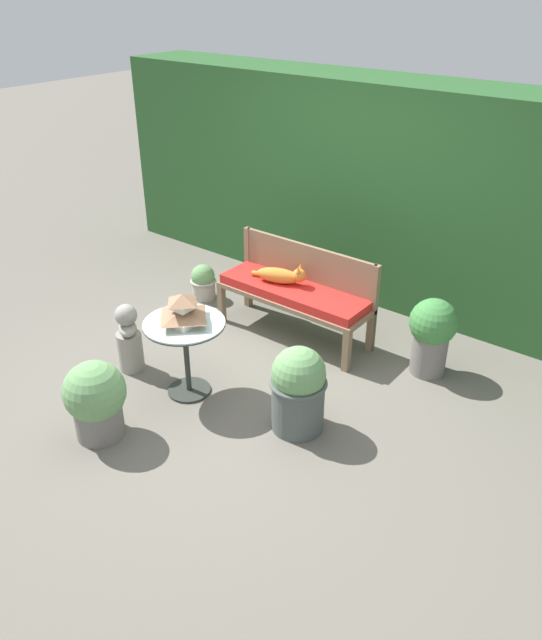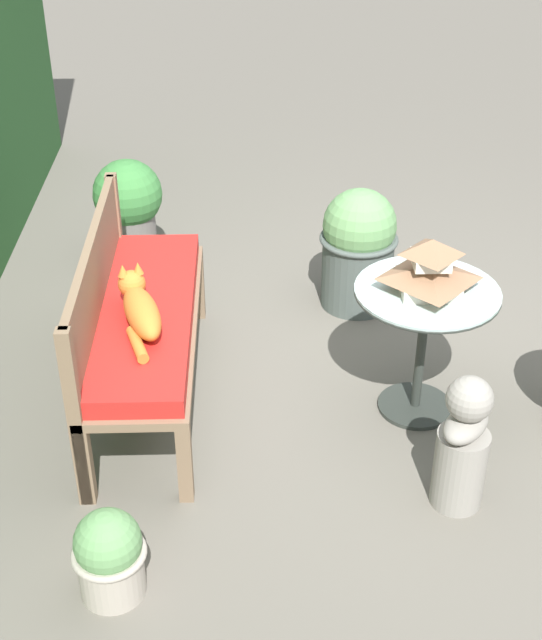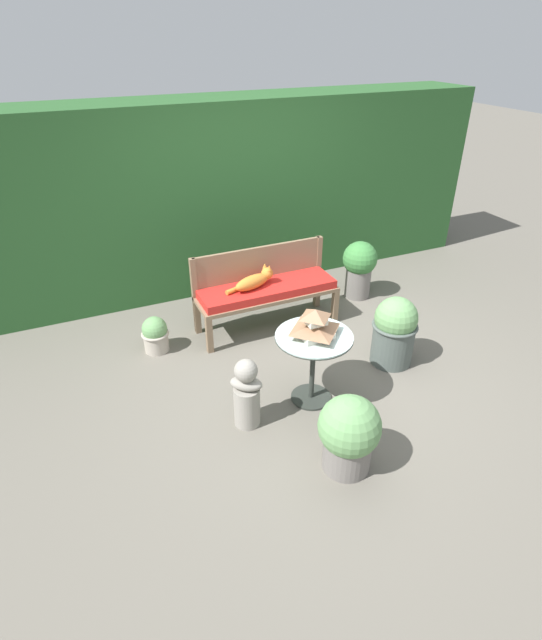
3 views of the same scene
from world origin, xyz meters
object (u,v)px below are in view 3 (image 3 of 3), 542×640
Objects in this scene: garden_bust at (247,394)px; potted_plant_hedge_corner at (359,266)px; potted_plant_bench_right at (155,334)px; potted_plant_path_edge at (394,331)px; cat at (254,281)px; pagoda_birdhouse at (315,325)px; garden_bench at (267,292)px; potted_plant_patio_mid at (349,433)px; patio_table at (313,350)px.

potted_plant_hedge_corner is at bearing 74.74° from garden_bust.
potted_plant_bench_right is 2.31m from potted_plant_path_edge.
cat is 1.26m from pagoda_birdhouse.
garden_bench is at bearing 97.73° from garden_bust.
garden_bust is 0.90× the size of potted_plant_path_edge.
cat is 1.44m from potted_plant_hedge_corner.
potted_plant_path_edge is at bearing 10.44° from pagoda_birdhouse.
cat is 2.06m from potted_plant_patio_mid.
potted_plant_hedge_corner and potted_plant_path_edge have the same top height.
patio_table is 0.82m from potted_plant_patio_mid.
cat is at bearing 102.59° from garden_bust.
garden_bust is at bearing -171.43° from potted_plant_path_edge.
cat is 1.47× the size of potted_plant_bench_right.
cat is 0.85× the size of patio_table.
garden_bust is 2.54m from potted_plant_hedge_corner.
cat reaches higher than garden_bench.
garden_bench is at bearing -170.40° from potted_plant_hedge_corner.
cat is at bearing 90.20° from pagoda_birdhouse.
potted_plant_bench_right is (-1.05, 0.04, -0.39)m from cat.
patio_table is 0.99m from potted_plant_path_edge.
garden_bench is at bearing -19.36° from cat.
cat is 0.89× the size of potted_plant_patio_mid.
potted_plant_path_edge is (0.96, 0.18, -0.16)m from patio_table.
garden_bust reaches higher than potted_plant_bench_right.
patio_table is 2.03m from potted_plant_hedge_corner.
potted_plant_hedge_corner is (2.03, 1.52, 0.09)m from garden_bust.
pagoda_birdhouse is 0.55× the size of garden_bust.
pagoda_birdhouse reaches higher than potted_plant_patio_mid.
potted_plant_path_edge reaches higher than patio_table.
potted_plant_patio_mid is (-0.27, -2.04, -0.10)m from garden_bench.
potted_plant_hedge_corner is (1.40, 1.46, -0.37)m from pagoda_birdhouse.
pagoda_birdhouse is 2.06m from potted_plant_hedge_corner.
garden_bust is at bearing -174.35° from patio_table.
garden_bust is (-0.62, -0.06, -0.46)m from pagoda_birdhouse.
garden_bench is at bearing 127.70° from potted_plant_path_edge.
garden_bench is 2.17× the size of potted_plant_path_edge.
potted_plant_path_edge reaches higher than garden_bench.
potted_plant_hedge_corner is at bearing 3.95° from potted_plant_bench_right.
garden_bench is 3.98× the size of potted_plant_bench_right.
pagoda_birdhouse reaches higher than patio_table.
garden_bench is 2.17× the size of potted_plant_hedge_corner.
potted_plant_path_edge is (1.10, 0.97, 0.03)m from potted_plant_patio_mid.
cat reaches higher than patio_table.
garden_bust is at bearing 123.89° from potted_plant_patio_mid.
pagoda_birdhouse is 0.91× the size of potted_plant_bench_right.
potted_plant_path_edge reaches higher than potted_plant_patio_mid.
potted_plant_bench_right is at bearing 113.81° from potted_plant_patio_mid.
cat reaches higher than garden_bust.
potted_plant_bench_right is (-1.19, 0.04, -0.24)m from garden_bench.
garden_bust is 1.01× the size of potted_plant_patio_mid.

